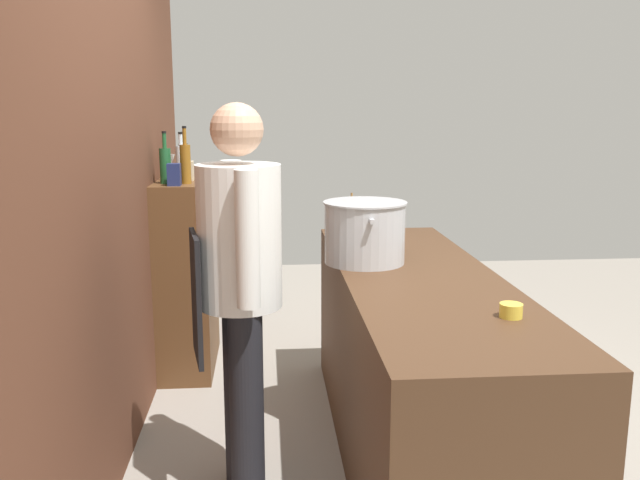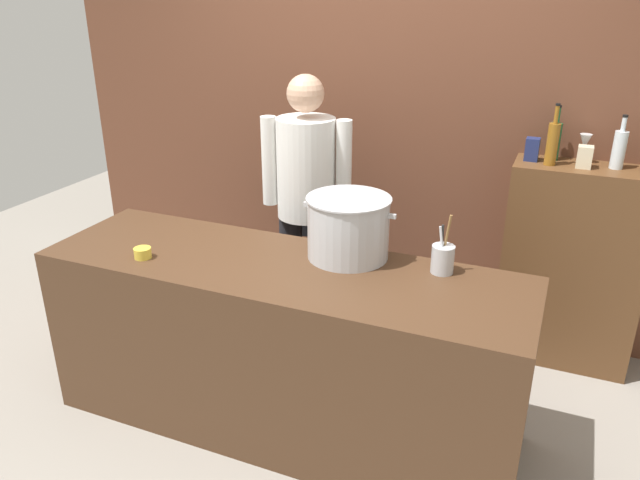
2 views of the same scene
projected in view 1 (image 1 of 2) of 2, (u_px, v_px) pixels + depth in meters
ground_plane at (414, 457)px, 3.19m from camera, size 8.00×8.00×0.00m
brick_back_panel at (94, 141)px, 2.78m from camera, size 4.40×0.10×3.00m
prep_counter at (417, 368)px, 3.10m from camera, size 2.33×0.70×0.90m
bar_cabinet at (187, 275)px, 4.22m from camera, size 0.76×0.32×1.20m
chef at (239, 276)px, 2.72m from camera, size 0.52×0.38×1.66m
stockpot_large at (365, 232)px, 3.22m from camera, size 0.46×0.40×0.30m
utensil_crock at (352, 231)px, 3.68m from camera, size 0.10×0.10×0.28m
butter_jar at (511, 310)px, 2.39m from camera, size 0.08×0.08×0.05m
wine_bottle_clear at (181, 161)px, 4.21m from camera, size 0.07×0.07×0.29m
wine_bottle_green at (165, 165)px, 3.88m from camera, size 0.07×0.07×0.30m
wine_bottle_olive at (184, 158)px, 4.37m from camera, size 0.06×0.06×0.28m
wine_bottle_amber at (185, 163)px, 3.89m from camera, size 0.06×0.06×0.33m
wine_glass_tall at (170, 162)px, 4.04m from camera, size 0.06×0.06×0.16m
spice_tin_navy at (174, 175)px, 3.79m from camera, size 0.07×0.07×0.13m
spice_tin_cream at (187, 171)px, 4.06m from camera, size 0.08×0.08×0.12m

